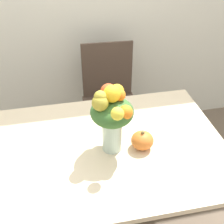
# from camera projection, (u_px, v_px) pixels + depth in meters

# --- Properties ---
(dining_table) EXTENTS (1.28, 0.93, 0.74)m
(dining_table) POSITION_uv_depth(u_px,v_px,m) (107.00, 160.00, 1.72)
(dining_table) COLOR beige
(dining_table) RESTS_ON ground_plane
(flower_vase) EXTENTS (0.21, 0.29, 0.38)m
(flower_vase) POSITION_uv_depth(u_px,v_px,m) (112.00, 114.00, 1.53)
(flower_vase) COLOR #B2CCBC
(flower_vase) RESTS_ON dining_table
(pumpkin) EXTENTS (0.12, 0.12, 0.11)m
(pumpkin) POSITION_uv_depth(u_px,v_px,m) (142.00, 140.00, 1.63)
(pumpkin) COLOR orange
(pumpkin) RESTS_ON dining_table
(dining_chair_near_window) EXTENTS (0.44, 0.44, 0.92)m
(dining_chair_near_window) POSITION_uv_depth(u_px,v_px,m) (110.00, 101.00, 2.48)
(dining_chair_near_window) COLOR #47382D
(dining_chair_near_window) RESTS_ON ground_plane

